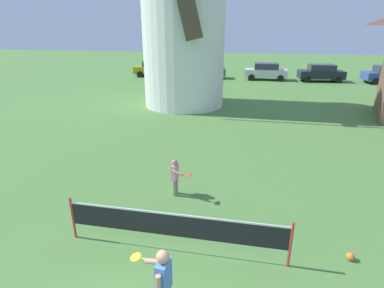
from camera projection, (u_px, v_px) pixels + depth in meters
name	position (u px, v px, depth m)	size (l,w,h in m)	color
tennis_net	(174.00, 225.00, 6.87)	(5.06, 0.06, 1.10)	red
player_near	(163.00, 282.00, 5.16)	(0.79, 0.64, 1.48)	slate
player_far	(176.00, 175.00, 9.25)	(0.68, 0.59, 1.16)	#9E937F
stray_ball	(350.00, 257.00, 6.80)	(0.18, 0.18, 0.18)	orange
parked_car_mustard	(155.00, 68.00, 31.83)	(4.50, 2.40, 1.56)	#999919
parked_car_green	(203.00, 70.00, 30.59)	(4.62, 2.44, 1.56)	#1E6638
parked_car_silver	(266.00, 71.00, 29.68)	(3.95, 1.91, 1.56)	silver
parked_car_black	(321.00, 73.00, 28.78)	(4.17, 2.18, 1.56)	#1E232D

